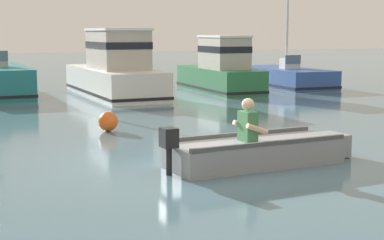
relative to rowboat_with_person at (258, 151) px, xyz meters
name	(u,v)px	position (x,y,z in m)	size (l,w,h in m)	color
ground_plane	(197,160)	(-0.86, 0.72, -0.25)	(120.00, 120.00, 0.00)	slate
rowboat_with_person	(258,151)	(0.00, 0.00, 0.00)	(3.73, 1.39, 1.19)	gray
moored_boat_white	(115,71)	(0.56, 12.26, 0.65)	(2.35, 6.75, 2.44)	white
moored_boat_green	(221,71)	(4.79, 12.31, 0.55)	(1.72, 5.07, 2.19)	#287042
moored_boat_blue	(285,77)	(8.32, 13.47, 0.13)	(2.13, 5.34, 4.38)	#2D519E
mooring_buoy	(108,121)	(-1.58, 4.54, -0.02)	(0.46, 0.46, 0.46)	#E55919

